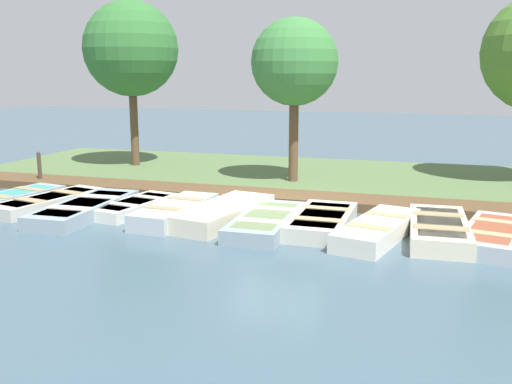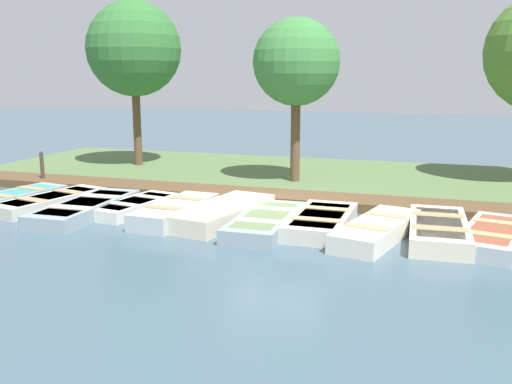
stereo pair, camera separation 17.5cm
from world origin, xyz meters
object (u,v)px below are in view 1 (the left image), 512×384
object	(u,v)px
rowboat_2	(85,209)
park_tree_left	(295,63)
rowboat_0	(14,198)
mooring_post_near	(40,169)
park_tree_far_left	(131,49)
rowboat_7	(322,221)
rowboat_6	(266,221)
rowboat_9	(439,229)
rowboat_10	(493,235)
rowboat_3	(135,206)
rowboat_4	(176,211)
rowboat_1	(49,202)
rowboat_8	(378,229)
rowboat_5	(223,213)

from	to	relation	value
rowboat_2	park_tree_left	distance (m)	7.80
rowboat_0	mooring_post_near	xyz separation A→B (m)	(-2.41, -1.01, 0.39)
park_tree_far_left	rowboat_7	bearing A→B (deg)	52.47
rowboat_2	park_tree_left	bearing A→B (deg)	142.51
rowboat_7	rowboat_6	bearing A→B (deg)	-72.98
rowboat_9	rowboat_10	xyz separation A→B (m)	(0.09, 1.09, -0.02)
rowboat_3	rowboat_4	distance (m)	1.40
rowboat_0	rowboat_1	size ratio (longest dim) A/B	0.89
rowboat_0	rowboat_6	xyz separation A→B (m)	(0.35, 7.30, 0.00)
rowboat_3	rowboat_10	world-z (taller)	rowboat_10
rowboat_3	rowboat_8	xyz separation A→B (m)	(0.55, 6.24, 0.05)
rowboat_5	rowboat_1	bearing A→B (deg)	-79.12
rowboat_1	park_tree_far_left	size ratio (longest dim) A/B	0.54
rowboat_1	park_tree_left	world-z (taller)	park_tree_left
rowboat_5	park_tree_far_left	size ratio (longest dim) A/B	0.56
rowboat_8	rowboat_9	distance (m)	1.33
mooring_post_near	rowboat_2	bearing A→B (deg)	50.72
rowboat_5	rowboat_7	bearing A→B (deg)	101.71
rowboat_8	rowboat_9	xyz separation A→B (m)	(-0.40, 1.26, -0.00)
rowboat_4	park_tree_far_left	size ratio (longest dim) A/B	0.49
rowboat_8	rowboat_10	size ratio (longest dim) A/B	1.04
rowboat_0	rowboat_7	bearing A→B (deg)	99.86
park_tree_far_left	park_tree_left	world-z (taller)	park_tree_far_left
rowboat_1	rowboat_7	distance (m)	7.38
park_tree_far_left	park_tree_left	size ratio (longest dim) A/B	1.17
rowboat_0	rowboat_2	size ratio (longest dim) A/B	0.82
rowboat_9	mooring_post_near	distance (m)	12.34
rowboat_8	park_tree_far_left	bearing A→B (deg)	-111.67
rowboat_4	mooring_post_near	size ratio (longest dim) A/B	2.68
rowboat_1	rowboat_4	distance (m)	3.79
rowboat_9	park_tree_far_left	size ratio (longest dim) A/B	0.53
rowboat_2	rowboat_0	bearing A→B (deg)	-103.20
rowboat_0	park_tree_left	size ratio (longest dim) A/B	0.56
rowboat_0	rowboat_1	bearing A→B (deg)	97.57
rowboat_0	park_tree_far_left	size ratio (longest dim) A/B	0.48
rowboat_4	mooring_post_near	world-z (taller)	mooring_post_near
rowboat_9	mooring_post_near	xyz separation A→B (m)	(-2.36, -12.10, 0.36)
rowboat_3	rowboat_9	xyz separation A→B (m)	(0.15, 7.51, 0.04)
rowboat_0	rowboat_2	bearing A→B (deg)	88.11
rowboat_3	rowboat_4	bearing A→B (deg)	83.55
rowboat_8	rowboat_6	bearing A→B (deg)	-76.77
rowboat_3	rowboat_8	size ratio (longest dim) A/B	0.82
park_tree_left	rowboat_4	bearing A→B (deg)	-17.77
rowboat_7	mooring_post_near	size ratio (longest dim) A/B	2.61
park_tree_far_left	park_tree_left	distance (m)	6.64
rowboat_6	park_tree_far_left	world-z (taller)	park_tree_far_left
rowboat_6	rowboat_8	xyz separation A→B (m)	(0.01, 2.53, 0.03)
park_tree_far_left	rowboat_10	bearing A→B (deg)	61.59
rowboat_7	park_tree_left	bearing A→B (deg)	-159.32
rowboat_5	rowboat_8	distance (m)	3.75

